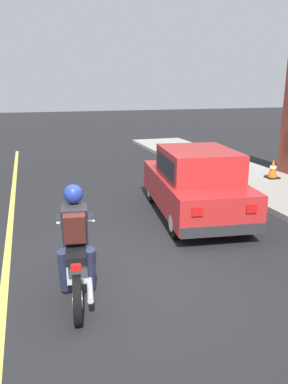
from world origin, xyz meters
TOP-DOWN VIEW (x-y plane):
  - ground_plane at (0.00, 0.00)m, footprint 80.00×80.00m
  - lane_stripe at (-1.80, 3.00)m, footprint 0.12×19.80m
  - motorcycle_with_rider at (-0.77, -0.13)m, footprint 0.63×2.02m
  - car_hatchback at (2.18, 2.41)m, footprint 2.11×3.96m
  - traffic_cone at (5.78, 4.53)m, footprint 0.36×0.36m

SIDE VIEW (x-z plane):
  - ground_plane at x=0.00m, z-range 0.00..0.00m
  - lane_stripe at x=-1.80m, z-range 0.00..0.01m
  - traffic_cone at x=5.78m, z-range 0.13..0.73m
  - motorcycle_with_rider at x=-0.77m, z-range -0.13..1.49m
  - car_hatchback at x=2.18m, z-range -0.02..1.55m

